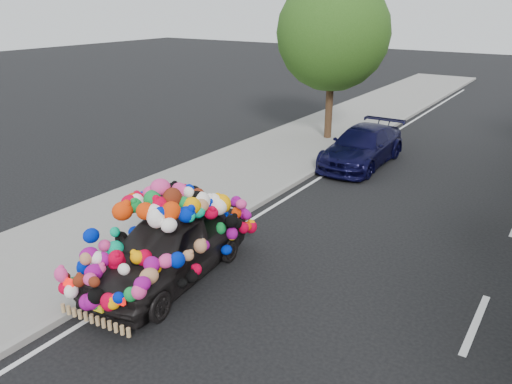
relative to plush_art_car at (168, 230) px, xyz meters
The scene contains 7 objects.
ground 2.67m from the plush_art_car, 43.29° to the left, with size 100.00×100.00×0.00m, color black.
sidewalk 3.17m from the plush_art_car, 145.86° to the left, with size 4.00×60.00×0.12m, color gray.
kerb 2.02m from the plush_art_car, 107.98° to the left, with size 0.15×60.00×0.13m, color gray.
lane_markings 5.75m from the plush_art_car, 17.43° to the left, with size 6.00×50.00×0.01m, color silver, non-canonical shape.
tree_near_sidewalk 11.76m from the plush_art_car, 100.13° to the left, with size 4.20×4.20×6.13m.
plush_art_car is the anchor object (origin of this frame).
navy_sedan 9.02m from the plush_art_car, 87.99° to the left, with size 1.74×4.28×1.24m, color black.
Camera 1 is at (4.41, -8.00, 5.14)m, focal length 35.00 mm.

